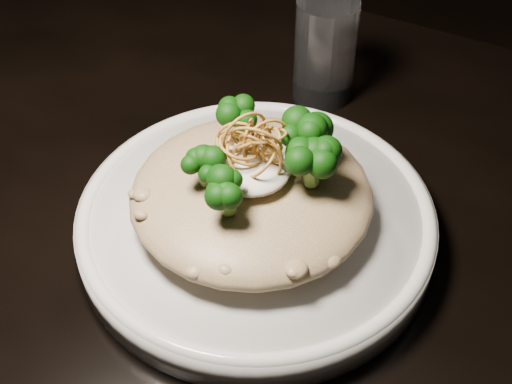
# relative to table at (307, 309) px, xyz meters

# --- Properties ---
(table) EXTENTS (1.10, 0.80, 0.75)m
(table) POSITION_rel_table_xyz_m (0.00, 0.00, 0.00)
(table) COLOR black
(table) RESTS_ON ground
(plate) EXTENTS (0.31, 0.31, 0.03)m
(plate) POSITION_rel_table_xyz_m (-0.05, -0.01, 0.10)
(plate) COLOR white
(plate) RESTS_ON table
(risotto) EXTENTS (0.20, 0.20, 0.04)m
(risotto) POSITION_rel_table_xyz_m (-0.05, -0.01, 0.14)
(risotto) COLOR brown
(risotto) RESTS_ON plate
(broccoli) EXTENTS (0.14, 0.14, 0.05)m
(broccoli) POSITION_rel_table_xyz_m (-0.06, -0.00, 0.19)
(broccoli) COLOR black
(broccoli) RESTS_ON risotto
(cheese) EXTENTS (0.06, 0.06, 0.02)m
(cheese) POSITION_rel_table_xyz_m (-0.05, -0.01, 0.17)
(cheese) COLOR white
(cheese) RESTS_ON risotto
(shallots) EXTENTS (0.06, 0.06, 0.04)m
(shallots) POSITION_rel_table_xyz_m (-0.05, -0.01, 0.20)
(shallots) COLOR #8D5E1D
(shallots) RESTS_ON cheese
(drinking_glass) EXTENTS (0.08, 0.08, 0.11)m
(drinking_glass) POSITION_rel_table_xyz_m (-0.09, 0.21, 0.14)
(drinking_glass) COLOR silver
(drinking_glass) RESTS_ON table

